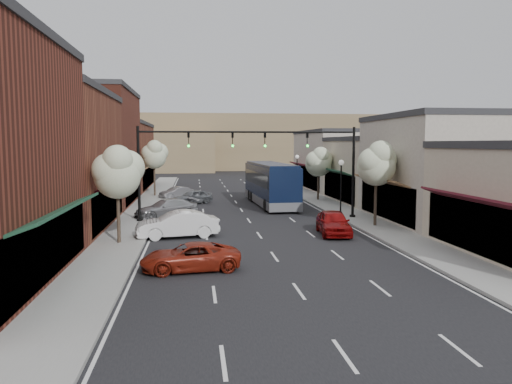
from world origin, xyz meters
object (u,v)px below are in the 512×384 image
object	(u,v)px
parked_car_d	(193,197)
parked_car_e	(177,193)
tree_right_near	(377,163)
red_hatchback	(333,223)
tree_left_near	(118,171)
signal_mast_left	(172,159)
coach_bus	(270,183)
lamp_post_far	(297,167)
parked_car_a	(190,257)
parked_car_b	(177,224)
tree_right_far	(319,161)
parked_car_c	(166,209)
signal_mast_right	(323,159)
tree_left_far	(154,154)
lamp_post_near	(341,178)

from	to	relation	value
parked_car_d	parked_car_e	bearing A→B (deg)	161.24
tree_right_near	red_hatchback	distance (m)	5.67
tree_left_near	parked_car_d	bearing A→B (deg)	78.00
signal_mast_left	parked_car_e	distance (m)	16.43
coach_bus	parked_car_e	distance (m)	11.26
lamp_post_far	parked_car_a	xyz separation A→B (m)	(-12.04, -34.25, -2.38)
coach_bus	parked_car_a	xyz separation A→B (m)	(-7.27, -23.47, -1.41)
signal_mast_left	parked_car_b	bearing A→B (deg)	-84.97
coach_bus	parked_car_a	world-z (taller)	coach_bus
parked_car_e	parked_car_a	bearing A→B (deg)	-35.71
tree_right_far	red_hatchback	distance (m)	18.93
parked_car_b	parked_car_c	xyz separation A→B (m)	(-1.12, 8.39, -0.10)
signal_mast_right	coach_bus	distance (m)	9.92
tree_left_far	coach_bus	xyz separation A→B (m)	(11.28, -8.72, -2.57)
tree_left_near	parked_car_a	xyz separation A→B (m)	(4.01, -6.19, -3.59)
tree_right_far	parked_car_c	size ratio (longest dim) A/B	1.08
coach_bus	parked_car_d	size ratio (longest dim) A/B	3.23
signal_mast_right	tree_left_near	xyz separation A→B (m)	(-13.87, -8.05, -0.40)
lamp_post_far	parked_car_c	xyz separation A→B (m)	(-14.00, -17.75, -2.28)
lamp_post_near	parked_car_d	xyz separation A→B (m)	(-12.00, 8.51, -2.32)
lamp_post_far	coach_bus	distance (m)	11.83
parked_car_c	parked_car_d	bearing A→B (deg)	141.63
lamp_post_near	parked_car_a	xyz separation A→B (m)	(-12.04, -16.75, -2.38)
lamp_post_far	coach_bus	xyz separation A→B (m)	(-4.77, -10.78, -0.97)
tree_right_far	parked_car_c	xyz separation A→B (m)	(-14.55, -9.69, -3.27)
signal_mast_left	tree_right_far	bearing A→B (deg)	40.54
tree_left_near	tree_right_near	bearing A→B (deg)	13.55
tree_left_far	parked_car_d	distance (m)	8.94
signal_mast_left	tree_left_far	world-z (taller)	signal_mast_left
red_hatchback	tree_right_far	bearing A→B (deg)	84.64
lamp_post_far	parked_car_b	size ratio (longest dim) A/B	0.89
tree_right_far	parked_car_b	world-z (taller)	tree_right_far
tree_left_near	lamp_post_near	size ratio (longest dim) A/B	1.28
lamp_post_far	lamp_post_near	bearing A→B (deg)	-90.00
lamp_post_far	tree_right_far	bearing A→B (deg)	-86.12
signal_mast_right	parked_car_e	size ratio (longest dim) A/B	2.21
parked_car_a	parked_car_b	world-z (taller)	parked_car_b
parked_car_d	parked_car_e	xyz separation A→B (m)	(-1.70, 4.92, -0.07)
tree_left_far	parked_car_a	distance (m)	32.68
tree_right_near	tree_left_far	xyz separation A→B (m)	(-16.60, 22.00, 0.15)
tree_left_near	parked_car_a	distance (m)	8.21
tree_right_near	parked_car_d	bearing A→B (deg)	129.79
parked_car_e	parked_car_c	bearing A→B (deg)	-40.11
tree_left_near	tree_left_far	world-z (taller)	tree_left_far
lamp_post_near	coach_bus	bearing A→B (deg)	125.37
coach_bus	parked_car_c	world-z (taller)	coach_bus
red_hatchback	tree_right_near	bearing A→B (deg)	37.98
tree_right_near	signal_mast_right	bearing A→B (deg)	123.91
signal_mast_left	tree_right_near	bearing A→B (deg)	-16.19
signal_mast_left	tree_right_far	world-z (taller)	signal_mast_left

